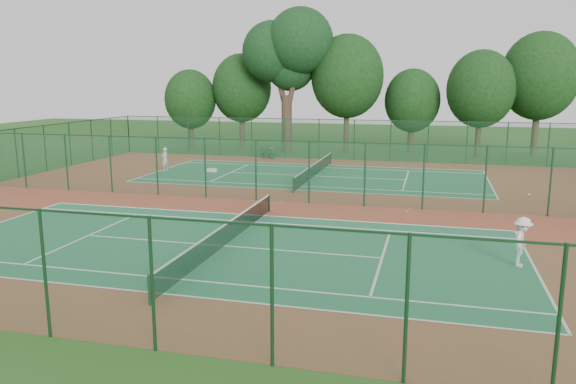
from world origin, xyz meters
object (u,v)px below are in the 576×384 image
Objects in this scene: trash_bin at (271,153)px; big_tree at (288,51)px; bench at (267,153)px; kit_bag at (212,170)px; player_near at (522,242)px; player_far at (165,159)px.

trash_bin is 0.07× the size of big_tree.
kit_bag is at bearing -78.72° from bench.
player_near is 2.59× the size of kit_bag.
player_near is at bearing -31.46° from bench.
kit_bag is at bearing -103.74° from trash_bin.
player_near is 28.43m from player_far.
bench is at bearing 162.53° from player_far.
big_tree is at bearing 109.23° from bench.
bench is at bearing 47.81° from player_near.
trash_bin reaches higher than kit_bag.
player_near reaches higher than player_far.
player_far reaches higher than bench.
bench reaches higher than trash_bin.
player_far is 10.29m from bench.
player_far is (-22.77, 17.02, -0.03)m from player_near.
player_near is at bearing -61.58° from big_tree.
trash_bin is 0.62m from bench.
kit_bag is (-19.25, 17.65, -0.80)m from player_near.
big_tree reaches higher than bench.
player_far is 10.89m from trash_bin.
big_tree reaches higher than kit_bag.
big_tree reaches higher than player_near.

